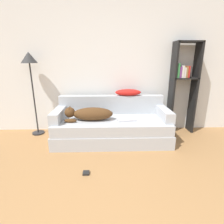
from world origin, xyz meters
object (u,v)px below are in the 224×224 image
bookshelf (183,83)px  floor_lamp (30,66)px  power_adapter (86,173)px  laptop (126,119)px  dog (89,114)px  couch (112,130)px  throw_pillow (128,92)px

bookshelf → floor_lamp: 2.74m
power_adapter → bookshelf: bearing=38.5°
laptop → power_adapter: (-0.58, -0.88, -0.39)m
dog → bookshelf: (1.69, 0.44, 0.45)m
couch → dog: size_ratio=2.44×
floor_lamp → dog: bearing=-20.7°
couch → power_adapter: (-0.34, -0.93, -0.18)m
laptop → power_adapter: laptop is taller
couch → throw_pillow: bearing=47.5°
laptop → power_adapter: bearing=-133.6°
couch → laptop: 0.32m
dog → bookshelf: size_ratio=0.47×
laptop → floor_lamp: bearing=156.1°
dog → power_adapter: dog is taller
floor_lamp → power_adapter: size_ratio=18.60×
couch → floor_lamp: size_ratio=1.30×
bookshelf → throw_pillow: bearing=-176.6°
couch → power_adapter: couch is taller
couch → throw_pillow: (0.31, 0.33, 0.59)m
couch → throw_pillow: 0.75m
floor_lamp → laptop: bearing=-13.7°
couch → throw_pillow: size_ratio=4.13×
dog → throw_pillow: (0.67, 0.38, 0.28)m
laptop → power_adapter: size_ratio=4.21×
dog → power_adapter: 1.01m
couch → floor_lamp: bearing=166.3°
laptop → throw_pillow: throw_pillow is taller
laptop → floor_lamp: (-1.63, 0.40, 0.85)m
throw_pillow → floor_lamp: 1.76m
throw_pillow → dog: bearing=-150.5°
floor_lamp → power_adapter: (1.05, -1.27, -1.24)m
bookshelf → floor_lamp: (-2.72, -0.05, 0.30)m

